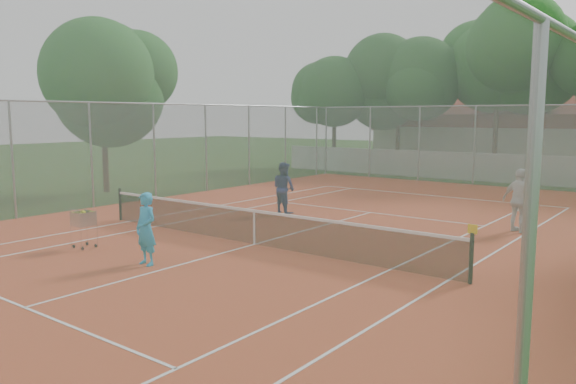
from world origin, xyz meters
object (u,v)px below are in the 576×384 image
Objects in this scene: player_near at (146,229)px; tennis_net at (254,227)px; player_far_left at (284,188)px; player_far_right at (520,200)px; clubhouse at (506,135)px; ball_hopper at (84,228)px.

tennis_net is at bearing 81.99° from player_near.
player_far_right reaches higher than player_far_left.
clubhouse is 8.92× the size of player_far_left.
ball_hopper is (-0.88, -7.45, -0.38)m from player_far_left.
ball_hopper is at bearing 93.78° from player_far_left.
player_far_left is (-0.41, -24.61, -1.26)m from clubhouse.
ball_hopper is at bearing -92.29° from clubhouse.
clubhouse is at bearing 95.85° from player_near.
player_near is 0.93× the size of player_far_left.
tennis_net is 4.49m from ball_hopper.
clubhouse is at bearing -80.47° from player_far_left.
player_near is (-0.63, -3.12, 0.37)m from tennis_net.
player_near is 0.89× the size of player_far_right.
tennis_net is 6.46× the size of player_far_left.
player_far_right is 12.50m from ball_hopper.
tennis_net is 0.72× the size of clubhouse.
player_near reaches higher than tennis_net.
tennis_net is 3.20m from player_near.
player_far_left is 0.96× the size of player_far_right.
ball_hopper is at bearing -137.07° from tennis_net.
player_far_left is at bearing 106.74° from player_near.
tennis_net is 8.04m from player_far_right.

